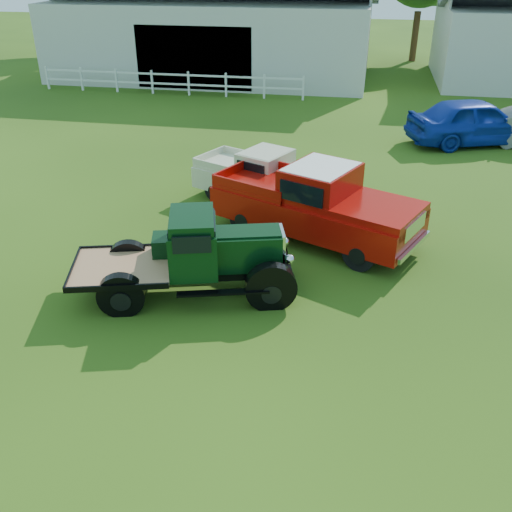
% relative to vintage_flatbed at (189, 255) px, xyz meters
% --- Properties ---
extents(ground, '(120.00, 120.00, 0.00)m').
position_rel_vintage_flatbed_xyz_m(ground, '(1.26, -1.17, -0.94)').
color(ground, '#243F0E').
extents(shed_left, '(18.80, 10.20, 5.60)m').
position_rel_vintage_flatbed_xyz_m(shed_left, '(-5.74, 24.83, 1.86)').
color(shed_left, silver).
rests_on(shed_left, ground).
extents(fence_rail, '(14.20, 0.16, 1.20)m').
position_rel_vintage_flatbed_xyz_m(fence_rail, '(-6.74, 18.83, -0.34)').
color(fence_rail, white).
rests_on(fence_rail, ground).
extents(vintage_flatbed, '(5.09, 3.11, 1.88)m').
position_rel_vintage_flatbed_xyz_m(vintage_flatbed, '(0.00, 0.00, 0.00)').
color(vintage_flatbed, black).
rests_on(vintage_flatbed, ground).
extents(red_pickup, '(5.93, 4.22, 2.02)m').
position_rel_vintage_flatbed_xyz_m(red_pickup, '(2.39, 3.26, 0.07)').
color(red_pickup, '#A40D07').
rests_on(red_pickup, ground).
extents(white_pickup, '(4.65, 3.33, 1.59)m').
position_rel_vintage_flatbed_xyz_m(white_pickup, '(0.65, 5.31, -0.14)').
color(white_pickup, beige).
rests_on(white_pickup, ground).
extents(misc_car_blue, '(5.61, 3.72, 1.77)m').
position_rel_vintage_flatbed_xyz_m(misc_car_blue, '(7.68, 12.74, -0.05)').
color(misc_car_blue, '#112D9C').
rests_on(misc_car_blue, ground).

